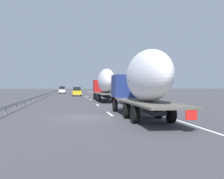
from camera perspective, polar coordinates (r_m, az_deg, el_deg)
name	(u,v)px	position (r m, az deg, el deg)	size (l,w,h in m)	color
ground_plane	(77,96)	(59.15, -7.38, -1.31)	(260.00, 260.00, 0.00)	#424247
lane_stripe_0	(110,114)	(21.42, -0.48, -5.07)	(3.20, 0.20, 0.01)	white
lane_stripe_1	(98,105)	(31.24, -3.04, -3.21)	(3.20, 0.20, 0.01)	white
lane_stripe_2	(90,100)	(42.64, -4.51, -2.13)	(3.20, 0.20, 0.01)	white
lane_stripe_3	(87,97)	(51.12, -5.18, -1.64)	(3.20, 0.20, 0.01)	white
lane_stripe_4	(86,96)	(56.17, -5.48, -1.42)	(3.20, 0.20, 0.01)	white
lane_stripe_5	(82,94)	(75.17, -6.25, -0.85)	(3.20, 0.20, 0.01)	white
lane_stripe_6	(82,93)	(79.07, -6.36, -0.77)	(3.20, 0.20, 0.01)	white
lane_stripe_7	(81,93)	(80.16, -6.39, -0.75)	(3.20, 0.20, 0.01)	white
edge_line_right	(100,95)	(64.48, -2.57, -1.13)	(110.00, 0.20, 0.01)	white
truck_lead	(105,83)	(38.50, -1.39, 1.33)	(13.46, 2.55, 4.50)	#B21919
truck_trailing	(143,81)	(18.53, 6.42, 1.82)	(13.55, 2.55, 4.45)	navy
car_yellow_coupe	(77,92)	(57.51, -7.34, -0.45)	(4.16, 1.77, 1.85)	gold
car_white_van	(62,90)	(77.78, -10.34, -0.08)	(4.67, 1.75, 1.99)	white
car_red_compact	(77,91)	(69.63, -7.34, -0.22)	(4.37, 1.90, 1.86)	red
road_sign	(109,86)	(58.00, -0.72, 0.66)	(0.10, 0.90, 2.93)	gray
tree_0	(143,75)	(42.52, 6.57, 2.93)	(2.83, 2.83, 5.71)	#472D19
tree_1	(114,80)	(90.88, 0.48, 1.90)	(3.96, 3.96, 5.86)	#472D19
tree_2	(109,78)	(86.70, -0.69, 2.39)	(2.51, 2.51, 7.46)	#472D19
guardrail_median	(49,93)	(62.30, -12.96, -0.69)	(94.00, 0.10, 0.76)	#9EA0A5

